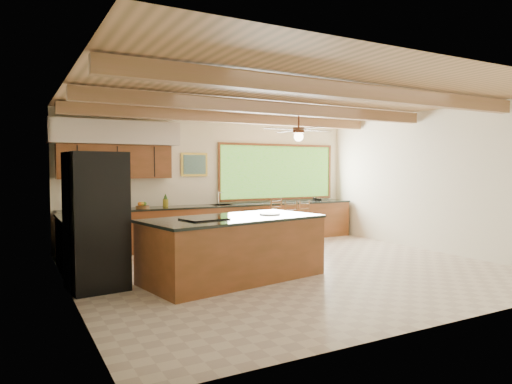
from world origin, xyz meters
TOP-DOWN VIEW (x-y plane):
  - ground at (0.00, 0.00)m, footprint 7.20×7.20m
  - room_shell at (-0.17, 0.65)m, footprint 7.27×6.54m
  - counter_run at (-0.82, 2.52)m, footprint 7.12×3.10m
  - island at (-1.20, -0.20)m, footprint 3.03×1.81m
  - refrigerator at (-3.22, 0.21)m, footprint 0.85×0.83m
  - bar_stool_a at (1.02, 2.32)m, footprint 0.45×0.45m
  - bar_stool_b at (1.15, 1.86)m, footprint 0.39×0.39m
  - bar_stool_c at (1.57, 2.40)m, footprint 0.45×0.45m
  - bar_stool_d at (1.88, 2.40)m, footprint 0.37×0.37m

SIDE VIEW (x-z plane):
  - ground at x=0.00m, z-range 0.00..0.00m
  - counter_run at x=-0.82m, z-range -0.15..1.07m
  - island at x=-1.20m, z-range -0.01..1.00m
  - bar_stool_c at x=1.57m, z-range 0.09..1.05m
  - bar_stool_d at x=1.88m, z-range 0.09..1.08m
  - bar_stool_b at x=1.15m, z-range 0.10..1.15m
  - bar_stool_a at x=1.02m, z-range 0.10..1.19m
  - refrigerator at x=-3.22m, z-range 0.00..2.00m
  - room_shell at x=-0.17m, z-range 0.70..3.72m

